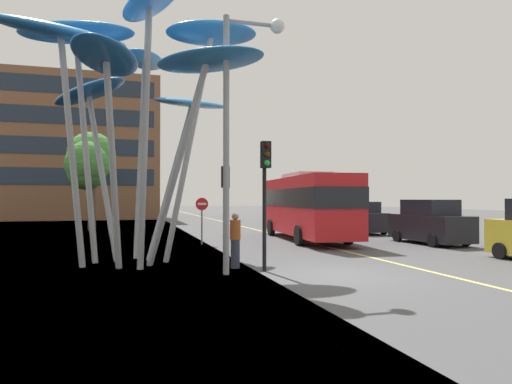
{
  "coord_description": "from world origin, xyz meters",
  "views": [
    {
      "loc": [
        -5.91,
        -11.99,
        2.21
      ],
      "look_at": [
        -0.09,
        8.32,
        2.5
      ],
      "focal_mm": 31.98,
      "sensor_mm": 36.0,
      "label": 1
    }
  ],
  "objects_px": {
    "car_side_street": "(309,214)",
    "street_lamp": "(241,107)",
    "car_parked_mid": "(430,223)",
    "leaf_sculpture": "(132,68)",
    "pedestrian": "(235,240)",
    "traffic_light_kerb_near": "(265,178)",
    "car_far_side": "(283,210)",
    "car_parked_far": "(360,218)",
    "red_bus": "(306,203)",
    "no_entry_sign": "(202,213)",
    "traffic_light_kerb_far": "(225,191)"
  },
  "relations": [
    {
      "from": "car_side_street",
      "to": "car_far_side",
      "type": "bearing_deg",
      "value": 87.37
    },
    {
      "from": "car_side_street",
      "to": "car_parked_mid",
      "type": "bearing_deg",
      "value": -88.36
    },
    {
      "from": "traffic_light_kerb_near",
      "to": "car_far_side",
      "type": "relative_size",
      "value": 0.95
    },
    {
      "from": "car_far_side",
      "to": "street_lamp",
      "type": "distance_m",
      "value": 29.5
    },
    {
      "from": "car_side_street",
      "to": "street_lamp",
      "type": "bearing_deg",
      "value": -117.73
    },
    {
      "from": "car_parked_mid",
      "to": "car_parked_far",
      "type": "bearing_deg",
      "value": 89.92
    },
    {
      "from": "leaf_sculpture",
      "to": "car_parked_far",
      "type": "bearing_deg",
      "value": 35.16
    },
    {
      "from": "car_far_side",
      "to": "street_lamp",
      "type": "relative_size",
      "value": 0.54
    },
    {
      "from": "car_side_street",
      "to": "street_lamp",
      "type": "xyz_separation_m",
      "value": [
        -10.55,
        -20.07,
        3.9
      ]
    },
    {
      "from": "leaf_sculpture",
      "to": "car_far_side",
      "type": "bearing_deg",
      "value": 60.06
    },
    {
      "from": "red_bus",
      "to": "car_side_street",
      "type": "bearing_deg",
      "value": 66.54
    },
    {
      "from": "leaf_sculpture",
      "to": "no_entry_sign",
      "type": "height_order",
      "value": "leaf_sculpture"
    },
    {
      "from": "leaf_sculpture",
      "to": "car_parked_far",
      "type": "height_order",
      "value": "leaf_sculpture"
    },
    {
      "from": "leaf_sculpture",
      "to": "pedestrian",
      "type": "distance_m",
      "value": 6.81
    },
    {
      "from": "street_lamp",
      "to": "no_entry_sign",
      "type": "relative_size",
      "value": 3.41
    },
    {
      "from": "leaf_sculpture",
      "to": "traffic_light_kerb_far",
      "type": "xyz_separation_m",
      "value": [
        3.36,
        0.67,
        -4.15
      ]
    },
    {
      "from": "car_parked_mid",
      "to": "pedestrian",
      "type": "height_order",
      "value": "car_parked_mid"
    },
    {
      "from": "red_bus",
      "to": "traffic_light_kerb_far",
      "type": "bearing_deg",
      "value": -133.84
    },
    {
      "from": "street_lamp",
      "to": "traffic_light_kerb_far",
      "type": "bearing_deg",
      "value": 84.93
    },
    {
      "from": "car_parked_far",
      "to": "street_lamp",
      "type": "distance_m",
      "value": 17.35
    },
    {
      "from": "traffic_light_kerb_far",
      "to": "car_far_side",
      "type": "relative_size",
      "value": 0.82
    },
    {
      "from": "car_side_street",
      "to": "no_entry_sign",
      "type": "height_order",
      "value": "no_entry_sign"
    },
    {
      "from": "traffic_light_kerb_near",
      "to": "car_far_side",
      "type": "distance_m",
      "value": 28.87
    },
    {
      "from": "street_lamp",
      "to": "pedestrian",
      "type": "height_order",
      "value": "street_lamp"
    },
    {
      "from": "red_bus",
      "to": "car_parked_far",
      "type": "bearing_deg",
      "value": 33.5
    },
    {
      "from": "traffic_light_kerb_near",
      "to": "car_parked_mid",
      "type": "relative_size",
      "value": 0.87
    },
    {
      "from": "car_parked_mid",
      "to": "car_side_street",
      "type": "bearing_deg",
      "value": 91.64
    },
    {
      "from": "traffic_light_kerb_near",
      "to": "car_parked_mid",
      "type": "xyz_separation_m",
      "value": [
        10.15,
        5.82,
        -1.83
      ]
    },
    {
      "from": "no_entry_sign",
      "to": "leaf_sculpture",
      "type": "bearing_deg",
      "value": -120.13
    },
    {
      "from": "traffic_light_kerb_near",
      "to": "car_parked_mid",
      "type": "height_order",
      "value": "traffic_light_kerb_near"
    },
    {
      "from": "car_parked_mid",
      "to": "pedestrian",
      "type": "relative_size",
      "value": 2.59
    },
    {
      "from": "traffic_light_kerb_far",
      "to": "car_parked_mid",
      "type": "bearing_deg",
      "value": 12.25
    },
    {
      "from": "car_parked_far",
      "to": "traffic_light_kerb_near",
      "type": "bearing_deg",
      "value": -128.64
    },
    {
      "from": "car_parked_far",
      "to": "pedestrian",
      "type": "relative_size",
      "value": 2.38
    },
    {
      "from": "car_parked_far",
      "to": "pedestrian",
      "type": "xyz_separation_m",
      "value": [
        -10.86,
        -11.77,
        -0.07
      ]
    },
    {
      "from": "leaf_sculpture",
      "to": "car_side_street",
      "type": "relative_size",
      "value": 2.1
    },
    {
      "from": "car_side_street",
      "to": "no_entry_sign",
      "type": "relative_size",
      "value": 1.94
    },
    {
      "from": "traffic_light_kerb_near",
      "to": "car_parked_far",
      "type": "height_order",
      "value": "traffic_light_kerb_near"
    },
    {
      "from": "red_bus",
      "to": "pedestrian",
      "type": "distance_m",
      "value": 10.38
    },
    {
      "from": "leaf_sculpture",
      "to": "car_side_street",
      "type": "xyz_separation_m",
      "value": [
        13.59,
        17.08,
        -5.63
      ]
    },
    {
      "from": "no_entry_sign",
      "to": "red_bus",
      "type": "bearing_deg",
      "value": 8.66
    },
    {
      "from": "traffic_light_kerb_near",
      "to": "traffic_light_kerb_far",
      "type": "height_order",
      "value": "traffic_light_kerb_near"
    },
    {
      "from": "car_parked_mid",
      "to": "car_side_street",
      "type": "relative_size",
      "value": 1.04
    },
    {
      "from": "traffic_light_kerb_near",
      "to": "pedestrian",
      "type": "relative_size",
      "value": 2.25
    },
    {
      "from": "traffic_light_kerb_far",
      "to": "car_far_side",
      "type": "height_order",
      "value": "traffic_light_kerb_far"
    },
    {
      "from": "traffic_light_kerb_near",
      "to": "car_parked_far",
      "type": "xyz_separation_m",
      "value": [
        10.16,
        12.7,
        -1.89
      ]
    },
    {
      "from": "leaf_sculpture",
      "to": "no_entry_sign",
      "type": "xyz_separation_m",
      "value": [
        3.31,
        5.7,
        -5.12
      ]
    },
    {
      "from": "car_side_street",
      "to": "pedestrian",
      "type": "xyz_separation_m",
      "value": [
        -10.45,
        -18.99,
        -0.11
      ]
    },
    {
      "from": "leaf_sculpture",
      "to": "street_lamp",
      "type": "relative_size",
      "value": 1.19
    },
    {
      "from": "red_bus",
      "to": "leaf_sculpture",
      "type": "distance_m",
      "value": 12.11
    }
  ]
}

